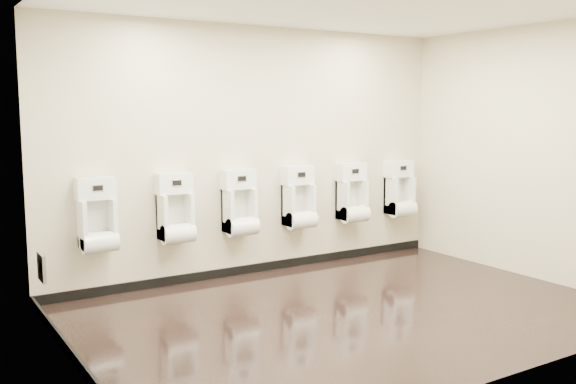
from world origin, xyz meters
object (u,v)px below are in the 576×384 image
Objects in this scene: urinal_1 at (176,213)px; urinal_3 at (299,202)px; urinal_4 at (352,197)px; urinal_5 at (400,193)px; urinal_2 at (240,208)px; access_panel at (42,267)px; urinal_0 at (98,221)px.

urinal_3 is at bearing 0.00° from urinal_1.
urinal_5 is at bearing 0.00° from urinal_4.
urinal_2 is at bearing 180.00° from urinal_4.
access_panel is 0.35× the size of urinal_4.
urinal_5 is (1.56, 0.00, 0.00)m from urinal_3.
urinal_4 reaches higher than access_panel.
urinal_3 is at bearing 8.10° from access_panel.
urinal_5 is at bearing 0.00° from urinal_0.
urinal_0 and urinal_1 have the same top height.
urinal_0 is 1.57m from urinal_2.
urinal_3 is (0.78, 0.00, 0.00)m from urinal_2.
urinal_0 and urinal_2 have the same top height.
urinal_4 is (3.14, 0.00, 0.00)m from urinal_0.
urinal_2 and urinal_3 have the same top height.
access_panel is 3.79m from urinal_4.
urinal_4 is at bearing 0.00° from urinal_3.
urinal_5 is (3.92, 0.00, 0.00)m from urinal_0.
urinal_3 is (1.54, 0.00, 0.00)m from urinal_1.
urinal_1 and urinal_2 have the same top height.
access_panel is 3.01m from urinal_3.
urinal_4 is at bearing 0.00° from urinal_0.
urinal_0 is 1.00× the size of urinal_4.
urinal_1 is 1.00× the size of urinal_3.
urinal_1 is at bearing 180.00° from urinal_4.
urinal_1 is 0.76m from urinal_2.
urinal_1 is 1.00× the size of urinal_4.
urinal_5 is (4.53, 0.42, 0.30)m from access_panel.
urinal_4 and urinal_5 have the same top height.
urinal_5 is (0.78, 0.00, 0.00)m from urinal_4.
urinal_4 is (2.32, 0.00, 0.00)m from urinal_1.
urinal_1 is at bearing 180.00° from urinal_2.
urinal_2 is 1.00× the size of urinal_4.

